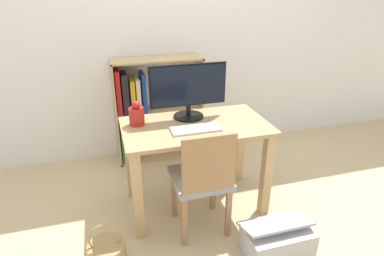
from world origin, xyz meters
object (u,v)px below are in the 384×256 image
at_px(monitor, 188,88).
at_px(bookshelf, 142,112).
at_px(basket, 107,253).
at_px(chair, 203,178).
at_px(keyboard, 196,129).
at_px(storage_box, 277,240).
at_px(vase, 137,115).

height_order(monitor, bookshelf, monitor).
relative_size(monitor, basket, 1.87).
relative_size(chair, bookshelf, 0.81).
height_order(keyboard, storage_box, keyboard).
bearing_deg(vase, basket, -118.83).
relative_size(vase, basket, 0.58).
relative_size(monitor, keyboard, 1.66).
relative_size(keyboard, basket, 1.13).
bearing_deg(basket, storage_box, -11.58).
distance_m(vase, chair, 0.68).
distance_m(keyboard, storage_box, 0.94).
height_order(keyboard, chair, chair).
xyz_separation_m(monitor, chair, (-0.03, -0.49, -0.50)).
bearing_deg(storage_box, keyboard, 124.49).
relative_size(vase, chair, 0.22).
xyz_separation_m(monitor, bookshelf, (-0.28, 0.74, -0.45)).
distance_m(bookshelf, basket, 1.48).
relative_size(vase, bookshelf, 0.18).
bearing_deg(vase, chair, -50.03).
bearing_deg(vase, monitor, 5.24).
height_order(bookshelf, basket, bookshelf).
relative_size(monitor, storage_box, 1.32).
bearing_deg(chair, basket, -172.52).
xyz_separation_m(keyboard, chair, (-0.02, -0.23, -0.27)).
distance_m(bookshelf, storage_box, 1.76).
height_order(chair, basket, chair).
xyz_separation_m(keyboard, bookshelf, (-0.27, 1.00, -0.22)).
height_order(basket, storage_box, basket).
distance_m(monitor, bookshelf, 0.91).
relative_size(monitor, chair, 0.71).
height_order(monitor, basket, monitor).
xyz_separation_m(bookshelf, storage_box, (0.67, -1.58, -0.40)).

